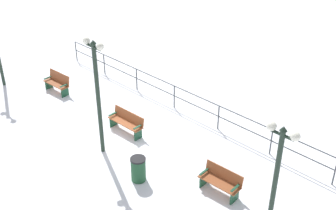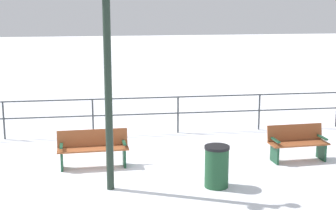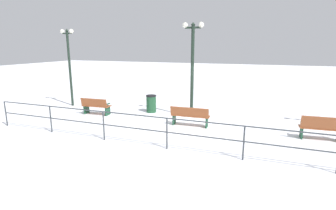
% 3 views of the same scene
% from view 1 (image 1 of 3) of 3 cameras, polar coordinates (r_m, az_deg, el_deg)
% --- Properties ---
extents(ground_plane, '(80.00, 80.00, 0.00)m').
position_cam_1_polar(ground_plane, '(17.16, -5.86, -3.74)').
color(ground_plane, white).
rests_on(ground_plane, ground).
extents(bench_nearest, '(0.59, 1.46, 0.92)m').
position_cam_1_polar(bench_nearest, '(20.56, -14.53, 2.93)').
color(bench_nearest, brown).
rests_on(bench_nearest, ground).
extents(bench_second, '(0.54, 1.65, 0.86)m').
position_cam_1_polar(bench_second, '(16.99, -5.55, -2.22)').
color(bench_second, brown).
rests_on(bench_second, ground).
extents(bench_third, '(0.62, 1.44, 0.85)m').
position_cam_1_polar(bench_third, '(14.11, 7.03, -10.05)').
color(bench_third, brown).
rests_on(bench_third, ground).
extents(lamppost_middle, '(0.25, 0.99, 4.40)m').
position_cam_1_polar(lamppost_middle, '(14.84, -9.45, 2.72)').
color(lamppost_middle, '#1E2D23').
rests_on(lamppost_middle, ground).
extents(lamppost_far, '(0.24, 0.85, 4.26)m').
position_cam_1_polar(lamppost_far, '(10.79, 14.16, -9.53)').
color(lamppost_far, '#1E2D23').
rests_on(lamppost_far, ground).
extents(waterfront_railing, '(0.05, 14.75, 1.08)m').
position_cam_1_polar(waterfront_railing, '(18.46, 0.84, 1.67)').
color(waterfront_railing, '#383D42').
rests_on(waterfront_railing, ground).
extents(trash_bin, '(0.52, 0.52, 0.89)m').
position_cam_1_polar(trash_bin, '(14.52, -3.98, -8.52)').
color(trash_bin, '#1E4C2D').
rests_on(trash_bin, ground).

